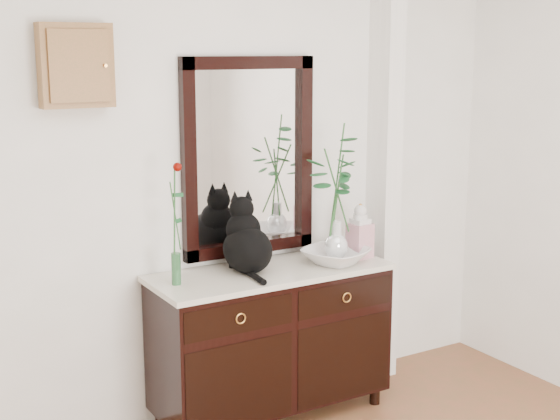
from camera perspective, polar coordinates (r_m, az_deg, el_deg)
wall_back at (r=4.31m, az=-3.54°, el=2.63°), size 3.60×0.04×2.70m
pilaster at (r=4.78m, az=7.63°, el=3.45°), size 0.12×0.20×2.70m
sideboard at (r=4.37m, az=-0.68°, el=-9.13°), size 1.33×0.52×0.82m
wall_mirror at (r=4.33m, az=-2.29°, el=3.89°), size 0.80×0.06×1.10m
key_cabinet at (r=3.90m, az=-14.71°, el=10.18°), size 0.35×0.10×0.40m
cat at (r=4.16m, az=-2.40°, el=-1.82°), size 0.32×0.38×0.41m
lotus_bowl at (r=4.37m, az=4.11°, el=-3.38°), size 0.46×0.46×0.09m
vase_branches at (r=4.29m, az=4.18°, el=1.34°), size 0.49×0.49×0.78m
bud_vase_rose at (r=3.94m, az=-7.70°, el=-0.98°), size 0.09×0.09×0.64m
ginger_jar at (r=4.48m, az=5.87°, el=-1.49°), size 0.13×0.13×0.32m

